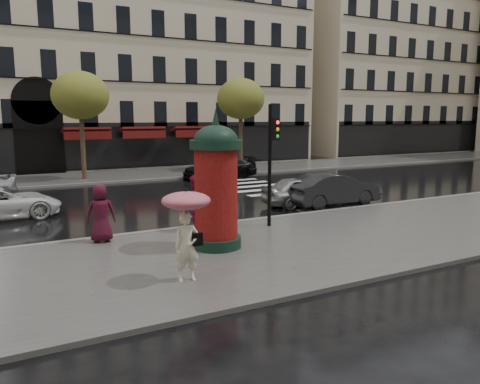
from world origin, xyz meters
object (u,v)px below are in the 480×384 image
woman_umbrella (187,221)px  woman_red (194,203)px  car_black (220,168)px  man_burgundy (101,213)px  traffic_light (272,153)px  morris_column (216,182)px  car_darkgrey (333,189)px  car_silver (305,191)px

woman_umbrella → woman_red: woman_umbrella is taller
woman_red → car_black: size_ratio=0.39×
man_burgundy → car_black: 16.14m
woman_red → traffic_light: size_ratio=0.45×
morris_column → man_burgundy: bearing=142.4°
traffic_light → woman_red: bearing=165.4°
man_burgundy → woman_red: bearing=-168.2°
morris_column → car_darkgrey: morris_column is taller
woman_red → car_darkgrey: bearing=178.2°
traffic_light → car_black: traffic_light is taller
car_darkgrey → traffic_light: bearing=116.1°
woman_red → man_burgundy: 3.07m
woman_umbrella → morris_column: bearing=51.2°
morris_column → traffic_light: bearing=28.3°
woman_red → car_black: bearing=-134.7°
traffic_light → car_darkgrey: traffic_light is taller
woman_red → car_darkgrey: size_ratio=0.42×
woman_red → traffic_light: bearing=149.9°
traffic_light → car_darkgrey: (4.76, 2.48, -1.94)m
car_darkgrey → morris_column: bearing=116.3°
woman_umbrella → man_burgundy: size_ratio=1.22×
car_silver → car_black: bearing=3.0°
woman_umbrella → woman_red: size_ratio=1.16×
woman_red → woman_umbrella: bearing=49.9°
woman_umbrella → traffic_light: bearing=39.2°
morris_column → car_black: bearing=64.0°
morris_column → car_black: 16.52m
car_black → man_burgundy: bearing=-34.5°
car_silver → car_darkgrey: car_darkgrey is taller
car_darkgrey → car_black: car_darkgrey is taller
woman_red → traffic_light: traffic_light is taller
traffic_light → car_silver: size_ratio=1.07×
traffic_light → car_silver: (3.70, 3.06, -2.01)m
car_darkgrey → man_burgundy: bearing=98.3°
car_silver → car_black: (0.71, 10.22, 0.03)m
woman_umbrella → woman_red: (2.04, 4.47, -0.49)m
woman_red → morris_column: bearing=68.7°
woman_umbrella → morris_column: 2.95m
woman_umbrella → car_darkgrey: (9.41, 6.27, -0.82)m
car_black → car_silver: bearing=0.2°
car_silver → car_darkgrey: (1.06, -0.58, 0.06)m
traffic_light → car_silver: 5.20m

